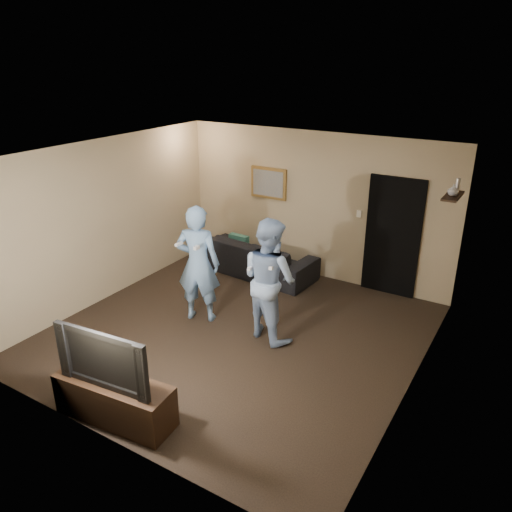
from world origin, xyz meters
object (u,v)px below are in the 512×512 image
Objects in this scene: sofa at (257,257)px; tv_console at (115,400)px; wii_player_left at (198,264)px; wii_player_right at (269,279)px; television at (109,355)px.

tv_console is at bearing 104.46° from sofa.
wii_player_left is 1.02× the size of wii_player_right.
wii_player_right is at bearing 5.60° from wii_player_left.
wii_player_left is at bearing 98.52° from sofa.
sofa is at bearing 93.90° from tv_console.
wii_player_left is 1.16m from wii_player_right.
sofa is 4.28m from tv_console.
wii_player_right is at bearing 71.37° from tv_console.
sofa is at bearing 93.53° from wii_player_left.
sofa is at bearing 125.49° from wii_player_right.
wii_player_left reaches higher than television.
sofa is 1.59× the size of tv_console.
wii_player_left reaches higher than wii_player_right.
sofa is 1.88× the size of television.
television is at bearing 0.00° from tv_console.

